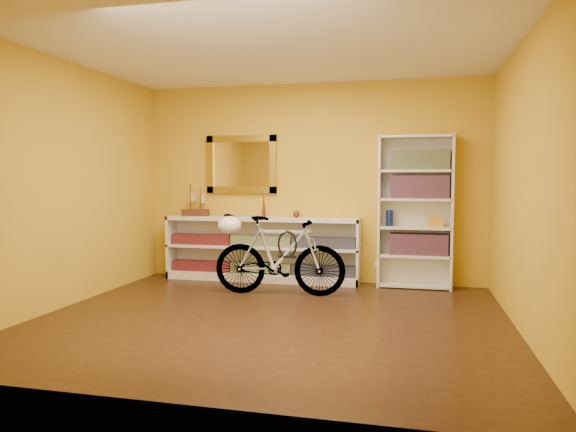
% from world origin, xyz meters
% --- Properties ---
extents(floor, '(4.50, 4.00, 0.01)m').
position_xyz_m(floor, '(0.00, 0.00, -0.01)').
color(floor, black).
rests_on(floor, ground).
extents(ceiling, '(4.50, 4.00, 0.01)m').
position_xyz_m(ceiling, '(0.00, 0.00, 2.60)').
color(ceiling, silver).
rests_on(ceiling, ground).
extents(back_wall, '(4.50, 0.01, 2.60)m').
position_xyz_m(back_wall, '(0.00, 2.00, 1.30)').
color(back_wall, gold).
rests_on(back_wall, ground).
extents(left_wall, '(0.01, 4.00, 2.60)m').
position_xyz_m(left_wall, '(-2.25, 0.00, 1.30)').
color(left_wall, gold).
rests_on(left_wall, ground).
extents(right_wall, '(0.01, 4.00, 2.60)m').
position_xyz_m(right_wall, '(2.25, 0.00, 1.30)').
color(right_wall, gold).
rests_on(right_wall, ground).
extents(gilt_mirror, '(0.98, 0.06, 0.78)m').
position_xyz_m(gilt_mirror, '(-0.95, 1.97, 1.55)').
color(gilt_mirror, olive).
rests_on(gilt_mirror, back_wall).
extents(wall_socket, '(0.09, 0.02, 0.09)m').
position_xyz_m(wall_socket, '(0.90, 1.99, 0.25)').
color(wall_socket, silver).
rests_on(wall_socket, back_wall).
extents(console_unit, '(2.60, 0.35, 0.85)m').
position_xyz_m(console_unit, '(-0.63, 1.81, 0.42)').
color(console_unit, silver).
rests_on(console_unit, floor).
extents(cd_row_lower, '(2.50, 0.13, 0.14)m').
position_xyz_m(cd_row_lower, '(-0.63, 1.79, 0.17)').
color(cd_row_lower, black).
rests_on(cd_row_lower, console_unit).
extents(cd_row_upper, '(2.50, 0.13, 0.14)m').
position_xyz_m(cd_row_upper, '(-0.63, 1.79, 0.54)').
color(cd_row_upper, navy).
rests_on(cd_row_upper, console_unit).
extents(model_ship, '(0.38, 0.18, 0.43)m').
position_xyz_m(model_ship, '(-1.56, 1.81, 1.06)').
color(model_ship, '#3B1D10').
rests_on(model_ship, console_unit).
extents(toy_car, '(0.00, 0.00, 0.00)m').
position_xyz_m(toy_car, '(-1.09, 1.81, 0.85)').
color(toy_car, black).
rests_on(toy_car, console_unit).
extents(bronze_ornament, '(0.06, 0.06, 0.33)m').
position_xyz_m(bronze_ornament, '(-0.59, 1.81, 1.02)').
color(bronze_ornament, '#4F2A1B').
rests_on(bronze_ornament, console_unit).
extents(decorative_orb, '(0.09, 0.09, 0.09)m').
position_xyz_m(decorative_orb, '(-0.15, 1.81, 0.89)').
color(decorative_orb, '#4F2A1B').
rests_on(decorative_orb, console_unit).
extents(bookcase, '(0.90, 0.30, 1.90)m').
position_xyz_m(bookcase, '(1.35, 1.84, 0.95)').
color(bookcase, silver).
rests_on(bookcase, floor).
extents(book_row_a, '(0.70, 0.22, 0.26)m').
position_xyz_m(book_row_a, '(1.40, 1.84, 0.55)').
color(book_row_a, maroon).
rests_on(book_row_a, bookcase).
extents(book_row_b, '(0.70, 0.22, 0.28)m').
position_xyz_m(book_row_b, '(1.40, 1.84, 1.25)').
color(book_row_b, maroon).
rests_on(book_row_b, bookcase).
extents(book_row_c, '(0.70, 0.22, 0.25)m').
position_xyz_m(book_row_c, '(1.40, 1.84, 1.59)').
color(book_row_c, '#1A515C').
rests_on(book_row_c, bookcase).
extents(travel_mug, '(0.09, 0.09, 0.20)m').
position_xyz_m(travel_mug, '(1.04, 1.82, 0.86)').
color(travel_mug, navy).
rests_on(travel_mug, bookcase).
extents(red_tin, '(0.17, 0.17, 0.19)m').
position_xyz_m(red_tin, '(1.15, 1.87, 1.56)').
color(red_tin, '#9B3316').
rests_on(red_tin, bookcase).
extents(yellow_bag, '(0.18, 0.13, 0.13)m').
position_xyz_m(yellow_bag, '(1.60, 1.80, 0.83)').
color(yellow_bag, gold).
rests_on(yellow_bag, bookcase).
extents(bicycle, '(0.51, 1.59, 0.92)m').
position_xyz_m(bicycle, '(-0.18, 1.03, 0.46)').
color(bicycle, silver).
rests_on(bicycle, floor).
extents(helmet, '(0.28, 0.27, 0.21)m').
position_xyz_m(helmet, '(-0.78, 0.99, 0.81)').
color(helmet, white).
rests_on(helmet, bicycle).
extents(u_lock, '(0.23, 0.03, 0.23)m').
position_xyz_m(u_lock, '(-0.09, 1.03, 0.60)').
color(u_lock, black).
rests_on(u_lock, bicycle).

